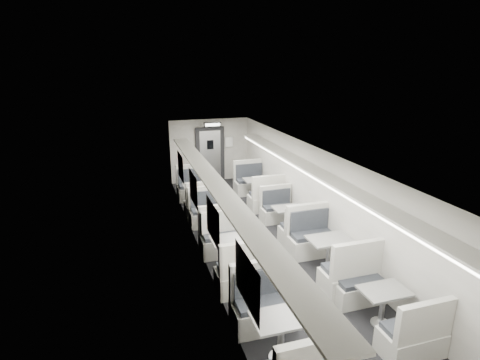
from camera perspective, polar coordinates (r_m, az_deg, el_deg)
room at (r=8.88m, az=3.82°, el=-3.73°), size 3.24×12.24×2.64m
booth_left_a at (r=11.91m, az=-6.43°, el=-2.39°), size 1.07×2.17×1.16m
booth_left_b at (r=9.94m, az=-4.06°, el=-6.56°), size 1.01×2.04×1.09m
booth_left_c at (r=8.35m, az=-1.19°, el=-11.21°), size 1.09×2.21×1.18m
booth_left_d at (r=6.22m, az=6.26°, el=-22.76°), size 1.07×2.18×1.16m
booth_right_a at (r=12.38m, az=2.71°, el=-1.50°), size 1.08×2.19×1.17m
booth_right_b at (r=10.30m, az=7.25°, el=-5.90°), size 0.96×1.94×1.04m
booth_right_c at (r=8.54m, az=13.32°, el=-10.98°), size 1.11×2.25×1.20m
booth_right_d at (r=7.28m, az=20.86°, el=-17.59°), size 0.98×1.99×1.06m
passenger at (r=11.03m, az=-4.91°, el=-2.25°), size 0.59×0.48×1.40m
window_a at (r=11.64m, az=-9.03°, el=2.00°), size 0.02×1.18×0.84m
window_b at (r=9.56m, az=-7.12°, el=-1.33°), size 0.02×1.18×0.84m
window_c at (r=7.54m, az=-4.14°, el=-6.47°), size 0.02×1.18×0.84m
window_d at (r=5.66m, az=1.06°, el=-15.12°), size 0.02×1.18×0.84m
luggage_rack_left at (r=8.03m, az=-3.66°, el=-0.63°), size 0.46×10.40×0.09m
luggage_rack_right at (r=8.90m, az=12.11°, el=0.83°), size 0.46×10.40×0.09m
vestibule_door at (r=14.38m, az=-4.57°, el=3.83°), size 1.10×0.13×2.10m
exit_sign at (r=13.68m, az=-4.24°, el=8.43°), size 0.62×0.12×0.16m
wall_notice at (r=14.45m, az=-1.68°, el=5.81°), size 0.32×0.02×0.40m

